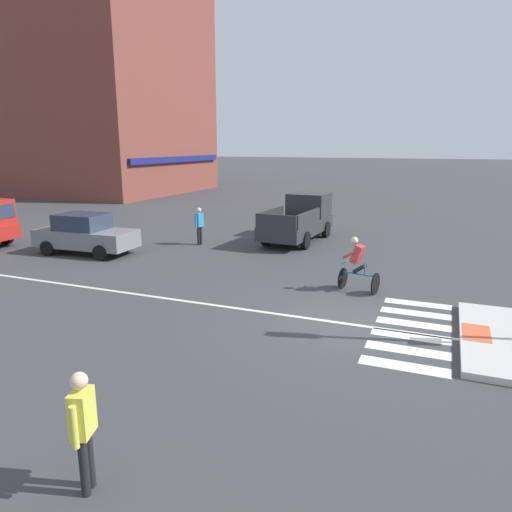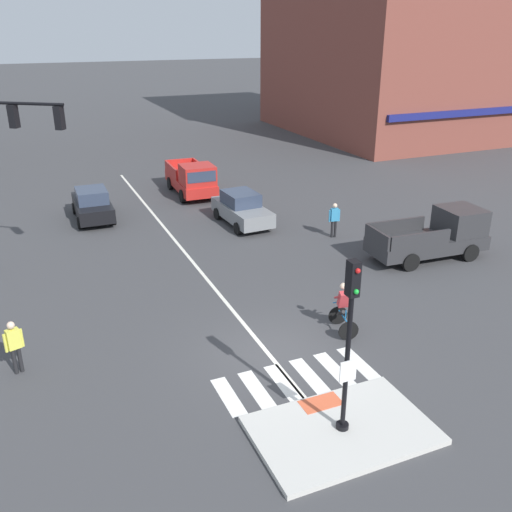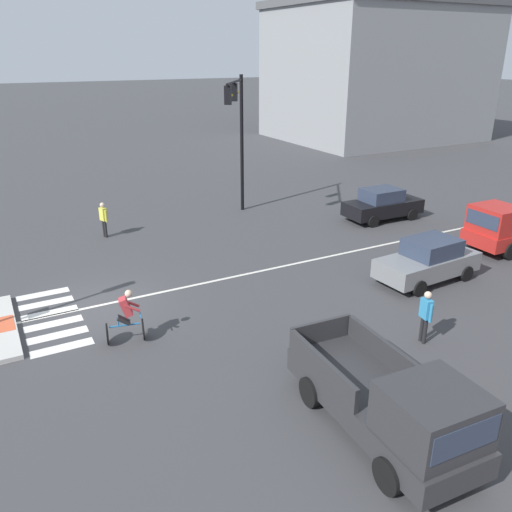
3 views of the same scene
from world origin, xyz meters
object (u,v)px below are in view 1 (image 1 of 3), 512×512
Objects in this scene: pickup_truck_charcoal_cross_right at (301,219)px; pedestrian_waiting_far_side at (199,223)px; car_grey_eastbound_far at (85,234)px; cyclist at (358,263)px; pedestrian_at_curb_left at (83,423)px.

pickup_truck_charcoal_cross_right is 4.76m from pedestrian_waiting_far_side.
car_grey_eastbound_far is 11.29m from cyclist.
pickup_truck_charcoal_cross_right reaches higher than pedestrian_waiting_far_side.
pickup_truck_charcoal_cross_right is 3.11× the size of pedestrian_waiting_far_side.
car_grey_eastbound_far is at bearing 85.18° from cyclist.
cyclist is at bearing -118.63° from pedestrian_waiting_far_side.
pickup_truck_charcoal_cross_right reaches higher than pedestrian_at_curb_left.
cyclist is 10.02m from pedestrian_at_curb_left.
pedestrian_at_curb_left is at bearing -138.42° from car_grey_eastbound_far.
cyclist is 8.85m from pedestrian_waiting_far_side.
pedestrian_at_curb_left is 15.39m from pedestrian_waiting_far_side.
pedestrian_at_curb_left and pedestrian_waiting_far_side have the same top height.
pickup_truck_charcoal_cross_right is at bearing 7.73° from pedestrian_at_curb_left.
pickup_truck_charcoal_cross_right is 8.08m from cyclist.
pedestrian_waiting_far_side is at bearing 126.36° from pickup_truck_charcoal_cross_right.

